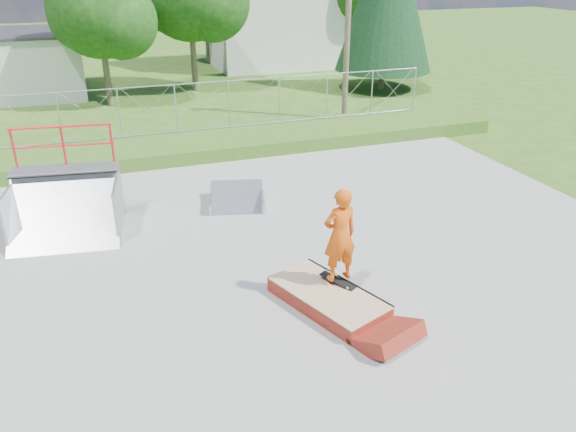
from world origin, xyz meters
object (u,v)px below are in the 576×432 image
(grind_box, at_px, (328,299))
(flat_bank_ramp, at_px, (237,198))
(quarter_pipe, at_px, (62,189))
(skater, at_px, (340,239))

(grind_box, height_order, flat_bank_ramp, flat_bank_ramp)
(grind_box, relative_size, flat_bank_ramp, 1.70)
(quarter_pipe, xyz_separation_m, flat_bank_ramp, (4.48, 0.45, -1.06))
(quarter_pipe, bearing_deg, flat_bank_ramp, 14.25)
(quarter_pipe, relative_size, skater, 1.32)
(quarter_pipe, height_order, skater, quarter_pipe)
(quarter_pipe, distance_m, flat_bank_ramp, 4.63)
(grind_box, distance_m, skater, 1.27)
(quarter_pipe, relative_size, flat_bank_ramp, 1.62)
(quarter_pipe, height_order, flat_bank_ramp, quarter_pipe)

